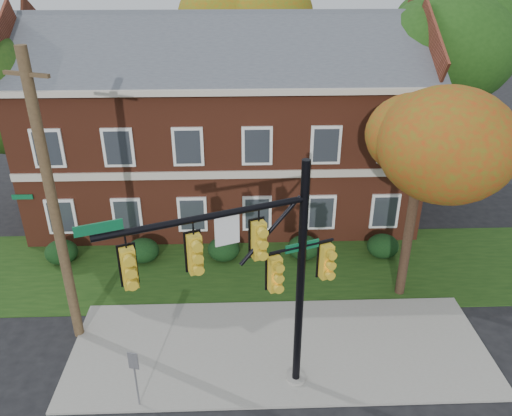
{
  "coord_description": "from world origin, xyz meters",
  "views": [
    {
      "loc": [
        -1.26,
        -11.91,
        11.94
      ],
      "look_at": [
        -0.72,
        3.0,
        4.38
      ],
      "focal_mm": 35.0,
      "sensor_mm": 36.0,
      "label": 1
    }
  ],
  "objects_px": {
    "hedge_left": "(143,251)",
    "tree_near_right": "(433,132)",
    "traffic_signal": "(257,267)",
    "tree_left_rear": "(4,87)",
    "sign_post": "(135,371)",
    "tree_far_rear": "(247,14)",
    "tree_right_rear": "(456,44)",
    "hedge_far_left": "(61,252)",
    "hedge_center": "(224,249)",
    "utility_pole": "(54,208)",
    "hedge_right": "(304,247)",
    "hedge_far_right": "(383,246)",
    "apartment_building": "(223,115)"
  },
  "relations": [
    {
      "from": "tree_near_right",
      "to": "hedge_far_right",
      "type": "bearing_deg",
      "value": 94.52
    },
    {
      "from": "hedge_left",
      "to": "tree_far_rear",
      "type": "distance_m",
      "value": 16.25
    },
    {
      "from": "hedge_left",
      "to": "sign_post",
      "type": "bearing_deg",
      "value": -81.66
    },
    {
      "from": "hedge_left",
      "to": "traffic_signal",
      "type": "relative_size",
      "value": 0.19
    },
    {
      "from": "tree_left_rear",
      "to": "apartment_building",
      "type": "bearing_deg",
      "value": 6.54
    },
    {
      "from": "hedge_right",
      "to": "utility_pole",
      "type": "xyz_separation_m",
      "value": [
        -8.5,
        -4.7,
        4.47
      ]
    },
    {
      "from": "apartment_building",
      "to": "hedge_far_right",
      "type": "height_order",
      "value": "apartment_building"
    },
    {
      "from": "hedge_left",
      "to": "hedge_center",
      "type": "height_order",
      "value": "same"
    },
    {
      "from": "sign_post",
      "to": "tree_far_rear",
      "type": "bearing_deg",
      "value": 94.98
    },
    {
      "from": "sign_post",
      "to": "hedge_right",
      "type": "bearing_deg",
      "value": 68.59
    },
    {
      "from": "hedge_far_left",
      "to": "traffic_signal",
      "type": "relative_size",
      "value": 0.19
    },
    {
      "from": "hedge_right",
      "to": "sign_post",
      "type": "height_order",
      "value": "sign_post"
    },
    {
      "from": "tree_far_rear",
      "to": "utility_pole",
      "type": "xyz_separation_m",
      "value": [
        -6.34,
        -17.79,
        -3.85
      ]
    },
    {
      "from": "apartment_building",
      "to": "hedge_far_left",
      "type": "xyz_separation_m",
      "value": [
        -7.0,
        -5.25,
        -4.46
      ]
    },
    {
      "from": "hedge_far_right",
      "to": "tree_left_rear",
      "type": "distance_m",
      "value": 18.3
    },
    {
      "from": "tree_left_rear",
      "to": "tree_far_rear",
      "type": "height_order",
      "value": "tree_far_rear"
    },
    {
      "from": "tree_near_right",
      "to": "sign_post",
      "type": "distance_m",
      "value": 12.05
    },
    {
      "from": "tree_right_rear",
      "to": "traffic_signal",
      "type": "bearing_deg",
      "value": -126.53
    },
    {
      "from": "hedge_center",
      "to": "apartment_building",
      "type": "bearing_deg",
      "value": 90.0
    },
    {
      "from": "hedge_center",
      "to": "tree_far_rear",
      "type": "bearing_deg",
      "value": 84.15
    },
    {
      "from": "tree_near_right",
      "to": "tree_far_rear",
      "type": "xyz_separation_m",
      "value": [
        -5.88,
        15.93,
        2.17
      ]
    },
    {
      "from": "tree_right_rear",
      "to": "hedge_center",
      "type": "bearing_deg",
      "value": -151.63
    },
    {
      "from": "tree_left_rear",
      "to": "tree_right_rear",
      "type": "height_order",
      "value": "tree_right_rear"
    },
    {
      "from": "traffic_signal",
      "to": "hedge_far_right",
      "type": "bearing_deg",
      "value": 31.73
    },
    {
      "from": "hedge_center",
      "to": "tree_far_rear",
      "type": "distance_m",
      "value": 15.57
    },
    {
      "from": "hedge_far_left",
      "to": "tree_left_rear",
      "type": "distance_m",
      "value": 7.9
    },
    {
      "from": "hedge_far_left",
      "to": "sign_post",
      "type": "bearing_deg",
      "value": -59.58
    },
    {
      "from": "hedge_center",
      "to": "hedge_far_right",
      "type": "xyz_separation_m",
      "value": [
        7.0,
        0.0,
        0.0
      ]
    },
    {
      "from": "hedge_left",
      "to": "hedge_center",
      "type": "distance_m",
      "value": 3.5
    },
    {
      "from": "apartment_building",
      "to": "hedge_far_right",
      "type": "xyz_separation_m",
      "value": [
        7.0,
        -5.25,
        -4.46
      ]
    },
    {
      "from": "apartment_building",
      "to": "tree_near_right",
      "type": "distance_m",
      "value": 10.97
    },
    {
      "from": "hedge_far_right",
      "to": "tree_left_rear",
      "type": "bearing_deg",
      "value": 166.11
    },
    {
      "from": "apartment_building",
      "to": "tree_left_rear",
      "type": "bearing_deg",
      "value": -173.46
    },
    {
      "from": "apartment_building",
      "to": "sign_post",
      "type": "relative_size",
      "value": 9.09
    },
    {
      "from": "sign_post",
      "to": "hedge_left",
      "type": "bearing_deg",
      "value": 113.23
    },
    {
      "from": "hedge_right",
      "to": "sign_post",
      "type": "distance_m",
      "value": 9.9
    },
    {
      "from": "hedge_left",
      "to": "traffic_signal",
      "type": "distance_m",
      "value": 9.81
    },
    {
      "from": "hedge_left",
      "to": "tree_far_rear",
      "type": "relative_size",
      "value": 0.12
    },
    {
      "from": "hedge_far_left",
      "to": "hedge_center",
      "type": "bearing_deg",
      "value": 0.0
    },
    {
      "from": "tree_left_rear",
      "to": "sign_post",
      "type": "xyz_separation_m",
      "value": [
        7.39,
        -12.08,
        -5.28
      ]
    },
    {
      "from": "hedge_left",
      "to": "tree_left_rear",
      "type": "bearing_deg",
      "value": 146.41
    },
    {
      "from": "hedge_left",
      "to": "traffic_signal",
      "type": "bearing_deg",
      "value": -58.58
    },
    {
      "from": "hedge_left",
      "to": "tree_near_right",
      "type": "xyz_separation_m",
      "value": [
        10.72,
        -2.83,
        6.14
      ]
    },
    {
      "from": "hedge_far_left",
      "to": "traffic_signal",
      "type": "distance_m",
      "value": 11.88
    },
    {
      "from": "hedge_center",
      "to": "tree_left_rear",
      "type": "relative_size",
      "value": 0.16
    },
    {
      "from": "hedge_left",
      "to": "tree_right_rear",
      "type": "relative_size",
      "value": 0.13
    },
    {
      "from": "tree_left_rear",
      "to": "sign_post",
      "type": "distance_m",
      "value": 15.12
    },
    {
      "from": "hedge_left",
      "to": "hedge_far_left",
      "type": "bearing_deg",
      "value": 180.0
    },
    {
      "from": "tree_left_rear",
      "to": "utility_pole",
      "type": "distance_m",
      "value": 10.17
    },
    {
      "from": "tree_far_rear",
      "to": "traffic_signal",
      "type": "distance_m",
      "value": 21.13
    }
  ]
}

